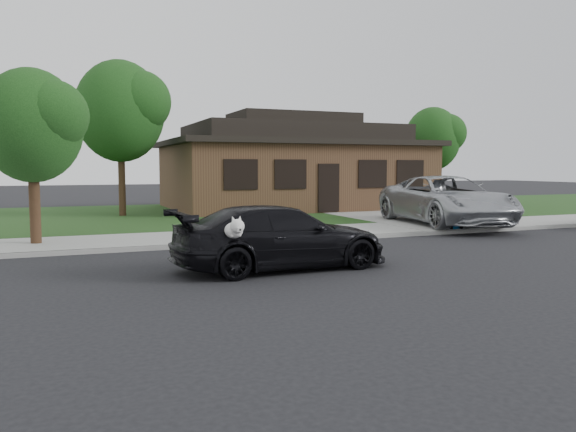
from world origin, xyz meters
name	(u,v)px	position (x,y,z in m)	size (l,w,h in m)	color
ground	(383,260)	(0.00, 0.00, 0.00)	(120.00, 120.00, 0.00)	black
sidewalk	(298,233)	(0.00, 5.00, 0.06)	(60.00, 3.00, 0.12)	gray
curb	(318,239)	(0.00, 3.50, 0.06)	(60.00, 0.12, 0.12)	gray
lawn	(228,214)	(0.00, 13.00, 0.07)	(60.00, 13.00, 0.13)	#193814
driveway	(380,215)	(6.00, 10.00, 0.07)	(4.50, 13.00, 0.14)	gray
sedan	(281,237)	(-2.59, -0.16, 0.67)	(4.71, 2.36, 1.34)	black
minivan	(446,200)	(5.72, 5.12, 0.99)	(2.81, 6.08, 1.69)	#AEB1B6
recycling_bin	(451,214)	(4.95, 3.85, 0.61)	(0.73, 0.73, 0.97)	#0D5196
house	(293,167)	(4.00, 15.00, 2.13)	(12.60, 8.60, 4.65)	#422B1C
tree_0	(125,109)	(-4.34, 12.88, 4.48)	(3.78, 3.60, 6.34)	#332114
tree_1	(436,138)	(12.14, 14.40, 3.71)	(3.15, 3.00, 5.25)	#332114
tree_2	(36,124)	(-7.38, 5.11, 3.27)	(2.73, 2.60, 4.59)	#332114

